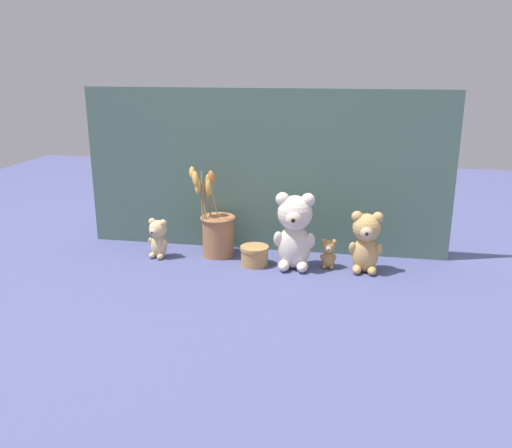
% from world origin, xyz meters
% --- Properties ---
extents(ground_plane, '(4.00, 4.00, 0.00)m').
position_xyz_m(ground_plane, '(0.00, 0.00, 0.00)').
color(ground_plane, '#4C5184').
extents(backdrop_wall, '(1.36, 0.02, 0.60)m').
position_xyz_m(backdrop_wall, '(0.00, 0.17, 0.30)').
color(backdrop_wall, '#4C6B5B').
rests_on(backdrop_wall, ground).
extents(teddy_bear_large, '(0.14, 0.14, 0.27)m').
position_xyz_m(teddy_bear_large, '(0.14, -0.01, 0.14)').
color(teddy_bear_large, beige).
rests_on(teddy_bear_large, ground).
extents(teddy_bear_medium, '(0.11, 0.11, 0.21)m').
position_xyz_m(teddy_bear_medium, '(0.38, -0.00, 0.11)').
color(teddy_bear_medium, tan).
rests_on(teddy_bear_medium, ground).
extents(teddy_bear_small, '(0.08, 0.07, 0.15)m').
position_xyz_m(teddy_bear_small, '(-0.36, 0.00, 0.08)').
color(teddy_bear_small, '#DBBC84').
rests_on(teddy_bear_small, ground).
extents(teddy_bear_tiny, '(0.06, 0.05, 0.11)m').
position_xyz_m(teddy_bear_tiny, '(0.26, 0.01, 0.06)').
color(teddy_bear_tiny, tan).
rests_on(teddy_bear_tiny, ground).
extents(flower_vase, '(0.16, 0.13, 0.34)m').
position_xyz_m(flower_vase, '(-0.15, 0.06, 0.10)').
color(flower_vase, '#AD7047').
rests_on(flower_vase, ground).
extents(decorative_tin_tall, '(0.10, 0.10, 0.07)m').
position_xyz_m(decorative_tin_tall, '(-0.00, -0.01, 0.03)').
color(decorative_tin_tall, tan).
rests_on(decorative_tin_tall, ground).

